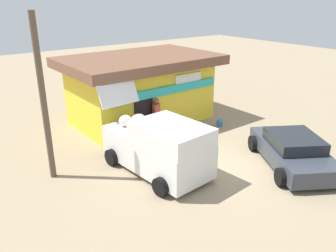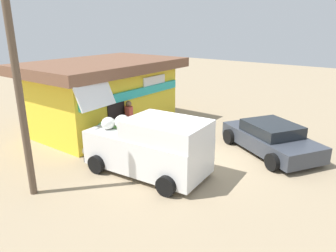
# 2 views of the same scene
# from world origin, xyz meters

# --- Properties ---
(ground_plane) EXTENTS (60.00, 60.00, 0.00)m
(ground_plane) POSITION_xyz_m (0.00, 0.00, 0.00)
(ground_plane) COLOR #9E896B
(storefront_bar) EXTENTS (7.15, 4.70, 3.14)m
(storefront_bar) POSITION_xyz_m (0.32, 5.67, 1.65)
(storefront_bar) COLOR yellow
(storefront_bar) RESTS_ON ground_plane
(delivery_van) EXTENTS (2.45, 4.59, 2.88)m
(delivery_van) POSITION_xyz_m (-2.03, 0.94, 0.96)
(delivery_van) COLOR white
(delivery_van) RESTS_ON ground_plane
(parked_sedan) EXTENTS (3.62, 4.34, 1.16)m
(parked_sedan) POSITION_xyz_m (2.10, -1.58, 0.56)
(parked_sedan) COLOR #383D47
(parked_sedan) RESTS_ON ground_plane
(vendor_standing) EXTENTS (0.48, 0.48, 1.73)m
(vendor_standing) POSITION_xyz_m (-0.28, 3.56, 1.01)
(vendor_standing) COLOR #726047
(vendor_standing) RESTS_ON ground_plane
(customer_bending) EXTENTS (0.66, 0.78, 1.43)m
(customer_bending) POSITION_xyz_m (-2.06, 3.35, 0.88)
(customer_bending) COLOR #4C4C51
(customer_bending) RESTS_ON ground_plane
(unloaded_banana_pile) EXTENTS (0.77, 0.79, 0.42)m
(unloaded_banana_pile) POSITION_xyz_m (-2.27, 3.74, 0.20)
(unloaded_banana_pile) COLOR silver
(unloaded_banana_pile) RESTS_ON ground_plane
(paint_bucket) EXTENTS (0.29, 0.29, 0.30)m
(paint_bucket) POSITION_xyz_m (2.79, 2.77, 0.15)
(paint_bucket) COLOR blue
(paint_bucket) RESTS_ON ground_plane
(utility_pole) EXTENTS (0.20, 0.20, 5.41)m
(utility_pole) POSITION_xyz_m (-5.13, 2.79, 2.70)
(utility_pole) COLOR brown
(utility_pole) RESTS_ON ground_plane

